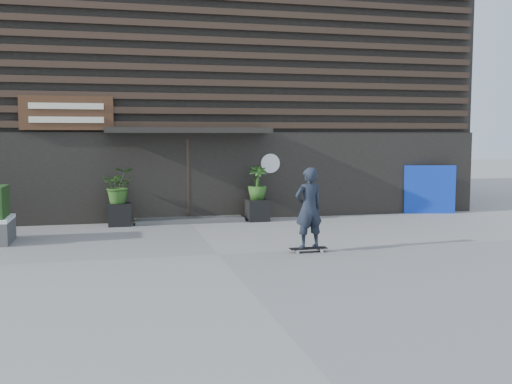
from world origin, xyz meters
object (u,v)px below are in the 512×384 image
object	(u,v)px
planter_pot_right	(257,210)
blue_tarp	(429,189)
planter_pot_left	(120,214)
skateboarder	(309,208)

from	to	relation	value
planter_pot_right	blue_tarp	size ratio (longest dim) A/B	0.38
planter_pot_right	blue_tarp	bearing A→B (deg)	3.09
planter_pot_right	blue_tarp	distance (m)	5.58
planter_pot_left	skateboarder	size ratio (longest dim) A/B	0.34
planter_pot_left	blue_tarp	bearing A→B (deg)	1.84
blue_tarp	skateboarder	size ratio (longest dim) A/B	0.90
planter_pot_right	skateboarder	distance (m)	4.67
planter_pot_left	skateboarder	xyz separation A→B (m)	(3.76, -4.63, 0.62)
planter_pot_left	planter_pot_right	world-z (taller)	same
blue_tarp	skateboarder	world-z (taller)	skateboarder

